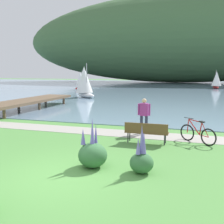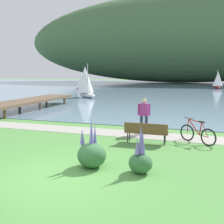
% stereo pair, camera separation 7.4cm
% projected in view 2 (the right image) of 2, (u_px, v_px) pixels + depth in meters
% --- Properties ---
extents(ground_plane, '(200.00, 200.00, 0.00)m').
position_uv_depth(ground_plane, '(59.00, 176.00, 7.60)').
color(ground_plane, '#518E42').
extents(bay_water, '(180.00, 80.00, 0.04)m').
position_uv_depth(bay_water, '(179.00, 87.00, 52.13)').
color(bay_water, '#7A99B2').
rests_on(bay_water, ground).
extents(distant_hillside, '(92.19, 28.00, 24.38)m').
position_uv_depth(distant_hillside, '(179.00, 39.00, 73.60)').
color(distant_hillside, '#42663D').
rests_on(distant_hillside, bay_water).
extents(shoreline_path, '(60.00, 1.50, 0.01)m').
position_uv_depth(shoreline_path, '(117.00, 133.00, 12.93)').
color(shoreline_path, '#A39E93').
rests_on(shoreline_path, ground).
extents(park_bench_near_camera, '(1.80, 0.49, 0.88)m').
position_uv_depth(park_bench_near_camera, '(146.00, 131.00, 10.98)').
color(park_bench_near_camera, brown).
rests_on(park_bench_near_camera, ground).
extents(bicycle_leaning_near_bench, '(1.47, 1.09, 1.01)m').
position_uv_depth(bicycle_leaning_near_bench, '(197.00, 134.00, 11.01)').
color(bicycle_leaning_near_bench, black).
rests_on(bicycle_leaning_near_bench, ground).
extents(person_at_shoreline, '(0.61, 0.22, 1.71)m').
position_uv_depth(person_at_shoreline, '(144.00, 114.00, 12.66)').
color(person_at_shoreline, '#282D47').
rests_on(person_at_shoreline, ground).
extents(echium_bush_beside_closest, '(0.91, 0.91, 1.54)m').
position_uv_depth(echium_bush_beside_closest, '(92.00, 154.00, 8.24)').
color(echium_bush_beside_closest, '#386B3D').
rests_on(echium_bush_beside_closest, ground).
extents(echium_bush_far_cluster, '(0.71, 0.71, 1.48)m').
position_uv_depth(echium_bush_far_cluster, '(141.00, 160.00, 7.76)').
color(echium_bush_far_cluster, '#386B3D').
rests_on(echium_bush_far_cluster, ground).
extents(sailboat_nearest_to_shore, '(2.11, 2.81, 3.20)m').
position_uv_depth(sailboat_nearest_to_shore, '(82.00, 81.00, 44.10)').
color(sailboat_nearest_to_shore, '#B22323').
rests_on(sailboat_nearest_to_shore, bay_water).
extents(sailboat_mid_bay, '(1.99, 2.94, 3.34)m').
position_uv_depth(sailboat_mid_bay, '(218.00, 80.00, 46.75)').
color(sailboat_mid_bay, '#B22323').
rests_on(sailboat_mid_bay, bay_water).
extents(sailboat_far_off, '(3.25, 2.92, 3.90)m').
position_uv_depth(sailboat_far_off, '(85.00, 82.00, 30.54)').
color(sailboat_far_off, white).
rests_on(sailboat_far_off, bay_water).
extents(pier_dock, '(2.40, 10.00, 0.80)m').
position_uv_depth(pier_dock, '(29.00, 101.00, 20.94)').
color(pier_dock, brown).
rests_on(pier_dock, ground).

